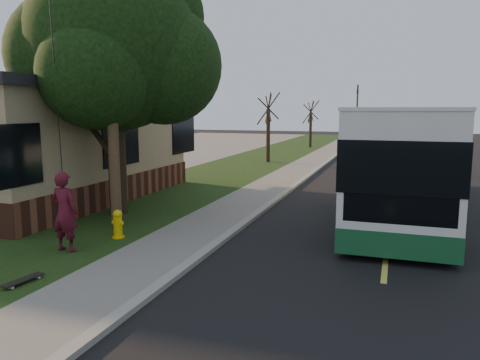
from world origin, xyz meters
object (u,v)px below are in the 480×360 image
Objects in this scene: traffic_signal at (357,111)px; dumpster at (48,177)px; skateboard_main at (23,280)px; leafy_tree at (116,49)px; bare_tree_near at (268,128)px; transit_bus at (400,156)px; utility_pole at (110,61)px; bare_tree_far at (311,125)px; skateboarder at (65,212)px; fire_hydrant at (118,224)px; distant_car at (393,148)px.

traffic_signal reaches higher than dumpster.
traffic_signal is 37.59m from skateboard_main.
dumpster is at bearing 157.98° from leafy_tree.
bare_tree_near is 0.34× the size of transit_bus.
bare_tree_near is (-0.19, 17.01, -2.48)m from utility_pole.
dumpster is at bearing -102.42° from bare_tree_far.
bare_tree_near is 1.07× the size of bare_tree_far.
transit_bus is (7.53, 5.37, -2.82)m from utility_pole.
bare_tree_far is 31.37m from skateboarder.
bare_tree_near is 19.39m from skateboarder.
bare_tree_far is 4.63× the size of skateboard_main.
skateboard_main is (1.63, -5.99, -5.04)m from leafy_tree.
fire_hydrant is 3.35m from skateboard_main.
traffic_signal reaches higher than fire_hydrant.
utility_pole is 17.19m from bare_tree_near.
transit_bus is at bearing -56.42° from bare_tree_near.
bare_tree_near is at bearing 92.86° from fire_hydrant.
bare_tree_far is 9.18m from distant_car.
fire_hydrant is 0.13× the size of traffic_signal.
skateboard_main is (0.06, -3.34, -0.30)m from fire_hydrant.
dumpster is at bearing -110.72° from bare_tree_near.
skateboard_main is at bearing -52.00° from dumpster.
bare_tree_far is at bearing -88.95° from skateboarder.
dumpster is 23.21m from distant_car.
fire_hydrant is 18.10m from bare_tree_near.
bare_tree_far is 2.43× the size of dumpster.
dumpster is (-5.32, 3.46, -3.87)m from utility_pole.
fire_hydrant is at bearing -136.98° from transit_bus.
transit_bus is 3.20× the size of distant_car.
traffic_signal is at bearing 72.84° from dumpster.
distant_car is at bearing -104.07° from skateboarder.
distant_car is (6.96, 25.38, -0.34)m from skateboarder.
dumpster is at bearing -171.52° from transit_bus.
distant_car is at bearing 74.99° from fire_hydrant.
transit_bus is at bearing -132.28° from skateboarder.
skateboard_main is at bearing -124.87° from transit_bus.
leafy_tree is at bearing -92.45° from bare_tree_far.
leafy_tree is at bearing -98.47° from traffic_signal.
leafy_tree is 31.76m from traffic_signal.
skateboarder is 2.24m from skateboard_main.
utility_pole is 1.94m from leafy_tree.
bare_tree_near is 14.55m from dumpster.
skateboard_main is at bearing -87.42° from bare_tree_near.
distant_car is (12.47, 19.58, -0.09)m from dumpster.
dumpster is at bearing -107.16° from traffic_signal.
fire_hydrant is 24.88m from distant_car.
skateboard_main is at bearing -79.98° from utility_pole.
utility_pole is at bearing -144.48° from transit_bus.
leafy_tree is 1.98× the size of distant_car.
skateboard_main is (0.46, -33.34, -1.87)m from bare_tree_far.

